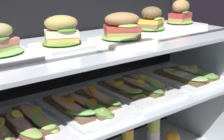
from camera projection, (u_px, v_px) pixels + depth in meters
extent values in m
cylinder|color=black|center=(170.00, 54.00, 1.89)|extent=(0.03, 0.03, 0.86)
cube|color=black|center=(78.00, 71.00, 1.53)|extent=(1.20, 0.01, 0.83)
cube|color=silver|center=(201.00, 105.00, 1.76)|extent=(0.01, 0.46, 0.35)
cube|color=silver|center=(112.00, 99.00, 1.36)|extent=(1.22, 0.47, 0.01)
cube|color=silver|center=(205.00, 50.00, 1.68)|extent=(0.01, 0.46, 0.22)
cube|color=silver|center=(112.00, 42.00, 1.29)|extent=(1.22, 0.47, 0.01)
ellipsoid|color=#658549|center=(1.00, 40.00, 0.98)|extent=(0.07, 0.05, 0.01)
cube|color=white|center=(63.00, 47.00, 1.15)|extent=(0.17, 0.17, 0.02)
ellipsoid|color=olive|center=(63.00, 42.00, 1.15)|extent=(0.14, 0.12, 0.02)
cube|color=#D5B966|center=(62.00, 39.00, 1.14)|extent=(0.13, 0.11, 0.02)
cube|color=beige|center=(62.00, 33.00, 1.14)|extent=(0.13, 0.12, 0.02)
ellipsoid|color=#508837|center=(67.00, 31.00, 1.11)|extent=(0.07, 0.05, 0.01)
ellipsoid|color=tan|center=(62.00, 23.00, 1.13)|extent=(0.14, 0.12, 0.05)
cube|color=white|center=(123.00, 41.00, 1.24)|extent=(0.19, 0.19, 0.02)
ellipsoid|color=#7CBC55|center=(123.00, 37.00, 1.24)|extent=(0.16, 0.13, 0.02)
cube|color=tan|center=(123.00, 33.00, 1.23)|extent=(0.15, 0.13, 0.02)
cube|color=#C14539|center=(123.00, 28.00, 1.23)|extent=(0.15, 0.13, 0.02)
ellipsoid|color=#9CC45E|center=(129.00, 26.00, 1.20)|extent=(0.08, 0.06, 0.01)
ellipsoid|color=#A37B4B|center=(123.00, 19.00, 1.22)|extent=(0.15, 0.13, 0.05)
cube|color=white|center=(151.00, 32.00, 1.43)|extent=(0.18, 0.18, 0.01)
ellipsoid|color=#70AF45|center=(151.00, 28.00, 1.43)|extent=(0.13, 0.11, 0.02)
cube|color=olive|center=(151.00, 25.00, 1.42)|extent=(0.13, 0.12, 0.02)
cube|color=yellow|center=(151.00, 21.00, 1.42)|extent=(0.13, 0.12, 0.02)
ellipsoid|color=#97B456|center=(158.00, 19.00, 1.39)|extent=(0.07, 0.06, 0.02)
ellipsoid|color=brown|center=(152.00, 13.00, 1.41)|extent=(0.13, 0.12, 0.05)
cube|color=white|center=(180.00, 25.00, 1.58)|extent=(0.18, 0.18, 0.02)
ellipsoid|color=#77A14C|center=(180.00, 22.00, 1.58)|extent=(0.14, 0.12, 0.02)
cube|color=tan|center=(180.00, 19.00, 1.57)|extent=(0.12, 0.09, 0.02)
cube|color=#BA3A3D|center=(180.00, 15.00, 1.57)|extent=(0.12, 0.10, 0.02)
ellipsoid|color=#69844A|center=(186.00, 13.00, 1.54)|extent=(0.07, 0.04, 0.02)
ellipsoid|color=#AF854F|center=(181.00, 6.00, 1.55)|extent=(0.12, 0.10, 0.06)
cube|color=white|center=(15.00, 128.00, 1.09)|extent=(0.25, 0.36, 0.01)
ellipsoid|color=#9DBC5A|center=(1.00, 135.00, 0.98)|extent=(0.07, 0.14, 0.04)
cube|color=brown|center=(19.00, 127.00, 1.06)|extent=(0.06, 0.23, 0.02)
ellipsoid|color=#95B857|center=(29.00, 131.00, 1.01)|extent=(0.08, 0.12, 0.02)
ellipsoid|color=#E4A490|center=(19.00, 122.00, 1.06)|extent=(0.05, 0.19, 0.02)
cylinder|color=yellow|center=(17.00, 115.00, 1.08)|extent=(0.06, 0.06, 0.02)
cube|color=brown|center=(34.00, 119.00, 1.12)|extent=(0.06, 0.25, 0.01)
ellipsoid|color=#96C962|center=(44.00, 123.00, 1.07)|extent=(0.08, 0.13, 0.05)
ellipsoid|color=#EC9D7F|center=(34.00, 114.00, 1.12)|extent=(0.05, 0.20, 0.02)
cylinder|color=yellow|center=(36.00, 112.00, 1.11)|extent=(0.04, 0.05, 0.02)
cube|color=white|center=(86.00, 107.00, 1.24)|extent=(0.25, 0.36, 0.01)
cube|color=brown|center=(67.00, 108.00, 1.20)|extent=(0.06, 0.27, 0.01)
ellipsoid|color=#89CB68|center=(80.00, 112.00, 1.14)|extent=(0.09, 0.15, 0.04)
ellipsoid|color=#DEA47C|center=(67.00, 104.00, 1.20)|extent=(0.05, 0.22, 0.02)
cylinder|color=orange|center=(70.00, 101.00, 1.19)|extent=(0.05, 0.05, 0.02)
cube|color=brown|center=(86.00, 106.00, 1.23)|extent=(0.06, 0.26, 0.01)
ellipsoid|color=#659D3F|center=(99.00, 109.00, 1.17)|extent=(0.08, 0.14, 0.04)
ellipsoid|color=#EAA47F|center=(86.00, 102.00, 1.22)|extent=(0.05, 0.21, 0.01)
cylinder|color=orange|center=(91.00, 103.00, 1.19)|extent=(0.05, 0.05, 0.02)
cube|color=brown|center=(97.00, 99.00, 1.29)|extent=(0.06, 0.23, 0.01)
ellipsoid|color=#5C8D3B|center=(108.00, 101.00, 1.24)|extent=(0.07, 0.12, 0.03)
ellipsoid|color=#ED967D|center=(97.00, 95.00, 1.29)|extent=(0.05, 0.19, 0.02)
cylinder|color=orange|center=(94.00, 90.00, 1.30)|extent=(0.07, 0.07, 0.03)
cube|color=white|center=(136.00, 90.00, 1.43)|extent=(0.25, 0.36, 0.01)
cube|color=brown|center=(119.00, 89.00, 1.40)|extent=(0.06, 0.24, 0.01)
ellipsoid|color=#7FC961|center=(130.00, 91.00, 1.34)|extent=(0.07, 0.12, 0.04)
ellipsoid|color=#EBA086|center=(119.00, 86.00, 1.39)|extent=(0.05, 0.19, 0.02)
cylinder|color=yellow|center=(119.00, 84.00, 1.38)|extent=(0.06, 0.06, 0.02)
cube|color=brown|center=(138.00, 87.00, 1.42)|extent=(0.06, 0.25, 0.01)
ellipsoid|color=#57824B|center=(151.00, 89.00, 1.36)|extent=(0.05, 0.13, 0.02)
ellipsoid|color=#E0AA83|center=(139.00, 84.00, 1.41)|extent=(0.05, 0.20, 0.02)
cylinder|color=#FAE245|center=(140.00, 82.00, 1.40)|extent=(0.04, 0.04, 0.01)
cube|color=brown|center=(145.00, 82.00, 1.47)|extent=(0.06, 0.24, 0.02)
ellipsoid|color=#96BF4F|center=(156.00, 84.00, 1.41)|extent=(0.05, 0.12, 0.05)
ellipsoid|color=#E3A386|center=(145.00, 79.00, 1.47)|extent=(0.05, 0.19, 0.01)
cylinder|color=yellow|center=(145.00, 78.00, 1.46)|extent=(0.04, 0.04, 0.02)
cube|color=white|center=(182.00, 76.00, 1.60)|extent=(0.25, 0.36, 0.02)
cube|color=brown|center=(180.00, 77.00, 1.55)|extent=(0.09, 0.26, 0.02)
ellipsoid|color=#9CBB73|center=(194.00, 78.00, 1.48)|extent=(0.10, 0.14, 0.02)
ellipsoid|color=#EDF1C2|center=(180.00, 74.00, 1.54)|extent=(0.07, 0.21, 0.01)
cylinder|color=yellow|center=(175.00, 71.00, 1.55)|extent=(0.04, 0.04, 0.01)
cube|color=brown|center=(193.00, 73.00, 1.60)|extent=(0.09, 0.24, 0.02)
ellipsoid|color=#669A45|center=(206.00, 74.00, 1.54)|extent=(0.09, 0.13, 0.03)
ellipsoid|color=#EEE7C0|center=(193.00, 70.00, 1.59)|extent=(0.07, 0.19, 0.02)
cylinder|color=yellow|center=(193.00, 67.00, 1.61)|extent=(0.06, 0.06, 0.01)
cylinder|color=black|center=(89.00, 135.00, 1.40)|extent=(0.04, 0.04, 0.01)
cylinder|color=gold|center=(128.00, 126.00, 1.51)|extent=(0.03, 0.03, 0.03)
cylinder|color=silver|center=(128.00, 121.00, 1.50)|extent=(0.03, 0.03, 0.01)
cylinder|color=#BDC850|center=(154.00, 133.00, 1.66)|extent=(0.06, 0.06, 0.17)
cylinder|color=silver|center=(153.00, 136.00, 1.66)|extent=(0.06, 0.06, 0.06)
cylinder|color=#B5D253|center=(154.00, 114.00, 1.63)|extent=(0.03, 0.03, 0.03)
cylinder|color=#326FB5|center=(154.00, 110.00, 1.62)|extent=(0.03, 0.03, 0.01)
sphere|color=orange|center=(172.00, 138.00, 1.71)|extent=(0.07, 0.07, 0.07)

